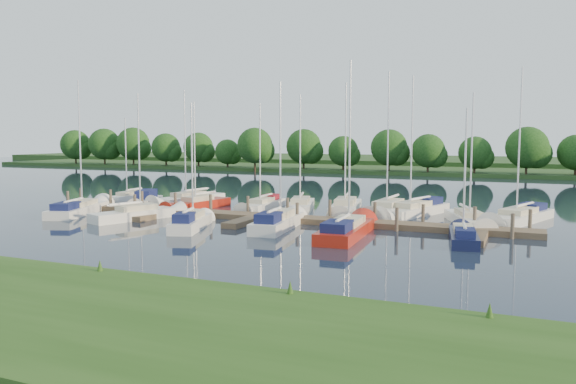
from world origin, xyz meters
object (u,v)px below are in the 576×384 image
at_px(dock, 256,218).
at_px(sailboat_n_0, 129,198).
at_px(motorboat, 146,201).
at_px(sailboat_n_5, 300,208).
at_px(sailboat_s_2, 191,224).

distance_m(dock, sailboat_n_0, 18.48).
distance_m(motorboat, sailboat_n_5, 14.77).
bearing_deg(sailboat_s_2, sailboat_n_5, 55.21).
xyz_separation_m(dock, sailboat_n_5, (1.06, 6.31, 0.08)).
bearing_deg(sailboat_s_2, sailboat_n_0, 124.04).
bearing_deg(sailboat_n_5, dock, 63.71).
distance_m(sailboat_n_0, motorboat, 4.25).
xyz_separation_m(sailboat_n_0, motorboat, (3.68, -2.13, 0.09)).
height_order(sailboat_n_5, sailboat_s_2, sailboat_n_5).
distance_m(sailboat_n_0, sailboat_n_5, 18.33).
distance_m(dock, motorboat, 14.30).
relative_size(sailboat_n_0, sailboat_s_2, 0.93).
relative_size(dock, sailboat_n_0, 4.73).
relative_size(dock, sailboat_n_5, 3.91).
xyz_separation_m(dock, sailboat_s_2, (-2.44, -5.10, 0.14)).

